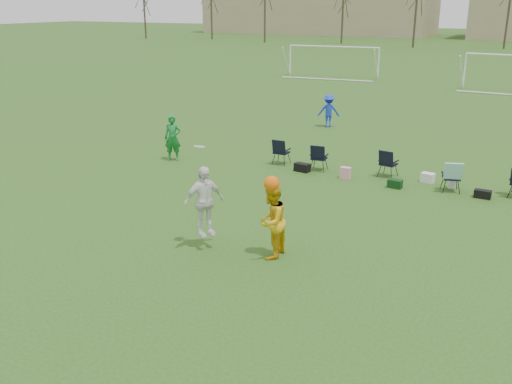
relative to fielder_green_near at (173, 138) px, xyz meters
The scene contains 7 objects.
ground 9.74m from the fielder_green_near, 45.30° to the right, with size 260.00×260.00×0.00m, color #264B17.
fielder_green_near is the anchor object (origin of this frame).
fielder_blue 9.13m from the fielder_green_near, 69.50° to the left, with size 1.02×0.59×1.58m, color blue.
center_contest 9.04m from the fielder_green_near, 44.53° to the right, with size 2.50×1.28×2.62m.
sideline_setup 8.91m from the fielder_green_near, ahead, with size 8.89×1.68×1.93m.
goal_left 27.31m from the fielder_green_near, 96.69° to the left, with size 7.39×0.76×2.46m.
tree_line 63.49m from the fielder_green_near, 83.60° to the left, with size 110.28×3.28×11.40m.
Camera 1 is at (5.65, -10.67, 5.83)m, focal length 40.00 mm.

